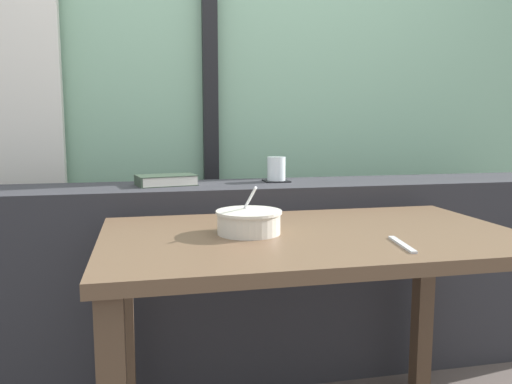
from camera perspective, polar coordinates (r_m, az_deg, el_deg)
outdoor_backdrop at (r=2.60m, az=-3.42°, el=16.08°), size 4.80×0.08×2.80m
window_divider_post at (r=2.51m, az=-5.13°, el=14.07°), size 0.07×0.05×2.60m
dark_console_ledge at (r=2.12m, az=-0.81°, el=-9.61°), size 2.80×0.35×0.78m
breakfast_table at (r=1.50m, az=6.21°, el=-8.42°), size 1.19×0.71×0.71m
coaster_square at (r=2.10m, az=2.26°, el=1.24°), size 0.10×0.10×0.00m
juice_glass at (r=2.10m, az=2.27°, el=2.46°), size 0.08×0.08×0.10m
closed_book at (r=2.01m, az=-9.99°, el=1.32°), size 0.24×0.17×0.04m
soup_bowl at (r=1.45m, az=-0.80°, el=-3.36°), size 0.19×0.19×0.14m
fork_utensil at (r=1.37m, az=15.92°, el=-5.61°), size 0.04×0.17×0.01m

